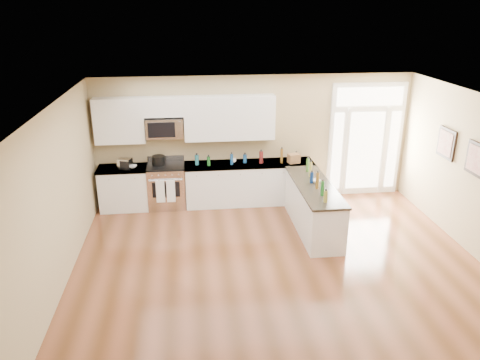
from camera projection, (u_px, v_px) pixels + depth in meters
The scene contains 20 objects.
ground at pixel (290, 297), 7.17m from camera, with size 8.00×8.00×0.00m, color #583219.
room_shell at pixel (295, 194), 6.57m from camera, with size 8.00×8.00×8.00m.
back_cabinet_left at pixel (125, 189), 10.14m from camera, with size 1.10×0.66×0.94m.
back_cabinet_right at pixel (249, 184), 10.43m from camera, with size 2.85×0.66×0.94m.
peninsula_cabinet at pixel (313, 209), 9.20m from camera, with size 0.69×2.32×0.94m.
upper_cabinet_left at pixel (119, 121), 9.75m from camera, with size 1.04×0.33×0.95m, color white.
upper_cabinet_right at pixel (230, 118), 9.99m from camera, with size 1.94×0.33×0.95m, color white.
upper_cabinet_short at pixel (164, 107), 9.75m from camera, with size 0.82×0.33×0.40m, color white.
microwave at pixel (165, 128), 9.87m from camera, with size 0.78×0.41×0.42m.
entry_door at pixel (365, 140), 10.65m from camera, with size 1.70×0.10×2.60m.
wall_art_near at pixel (446, 143), 8.98m from camera, with size 0.05×0.58×0.58m.
wall_art_far at pixel (477, 159), 8.05m from camera, with size 0.05×0.58×0.58m.
kitchen_range at pixel (167, 186), 10.22m from camera, with size 0.80×0.71×1.08m.
stockpot at pixel (158, 160), 10.06m from camera, with size 0.28×0.28×0.22m, color black.
toaster_oven at pixel (125, 164), 9.85m from camera, with size 0.26×0.21×0.23m, color silver.
cardboard_box at pixel (294, 158), 10.22m from camera, with size 0.25×0.18×0.20m, color brown.
bowl_left at pixel (132, 167), 9.94m from camera, with size 0.20×0.20×0.05m, color white.
bowl_peninsula at pixel (316, 181), 9.13m from camera, with size 0.17×0.17×0.05m, color white.
cup_counter at pixel (234, 160), 10.28m from camera, with size 0.11×0.11×0.08m, color white.
counter_bottles at pixel (274, 167), 9.63m from camera, with size 2.35×2.40×0.32m.
Camera 1 is at (-1.45, -5.94, 4.22)m, focal length 35.00 mm.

